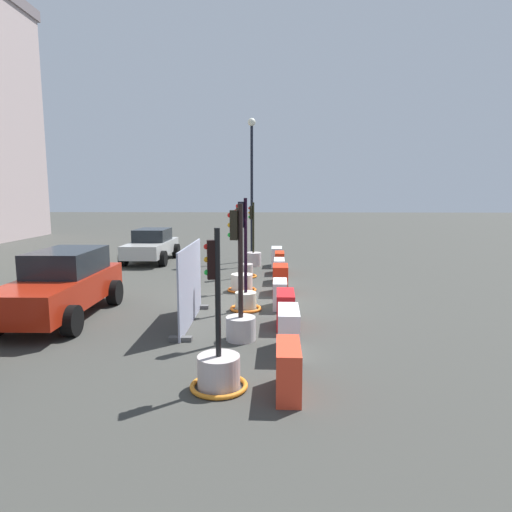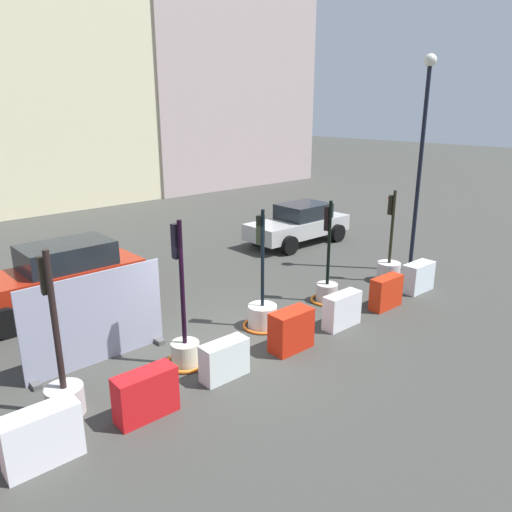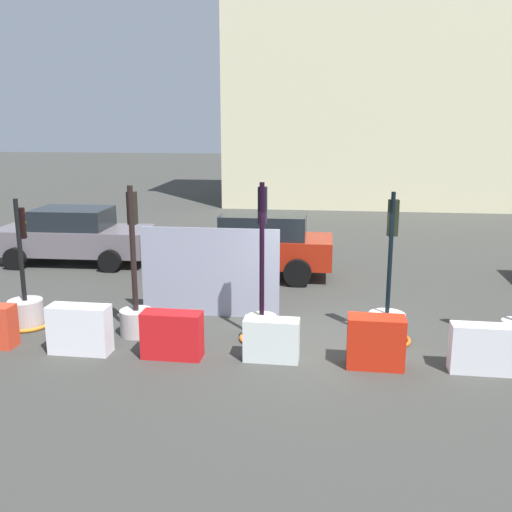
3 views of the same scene
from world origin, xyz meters
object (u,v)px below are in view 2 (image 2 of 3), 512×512
(construction_barrier_1, at_px, (42,437))
(construction_barrier_2, at_px, (146,394))
(construction_barrier_7, at_px, (418,277))
(construction_barrier_3, at_px, (224,360))
(construction_barrier_4, at_px, (291,330))
(traffic_light_3, at_px, (262,311))
(street_lamp_post, at_px, (423,139))
(traffic_light_2, at_px, (185,342))
(car_silver_hatchback, at_px, (299,224))
(car_red_compact, at_px, (56,277))
(construction_barrier_6, at_px, (386,292))
(construction_barrier_5, at_px, (342,310))
(traffic_light_1, at_px, (63,384))
(traffic_light_4, at_px, (327,287))
(traffic_light_5, at_px, (389,267))

(construction_barrier_1, distance_m, construction_barrier_2, 1.73)
(construction_barrier_7, bearing_deg, construction_barrier_2, -179.75)
(construction_barrier_3, xyz_separation_m, construction_barrier_4, (1.81, -0.06, 0.07))
(traffic_light_3, distance_m, street_lamp_post, 7.48)
(traffic_light_2, distance_m, car_silver_hatchback, 9.86)
(car_red_compact, bearing_deg, construction_barrier_6, -41.82)
(car_silver_hatchback, bearing_deg, construction_barrier_1, -153.54)
(traffic_light_3, bearing_deg, car_silver_hatchback, 36.61)
(construction_barrier_5, bearing_deg, car_silver_hatchback, 51.01)
(street_lamp_post, bearing_deg, construction_barrier_5, -166.91)
(traffic_light_3, relative_size, construction_barrier_4, 2.94)
(traffic_light_1, distance_m, construction_barrier_1, 1.25)
(traffic_light_4, bearing_deg, traffic_light_5, -4.80)
(construction_barrier_3, distance_m, car_silver_hatchback, 10.13)
(traffic_light_1, relative_size, construction_barrier_6, 2.97)
(construction_barrier_5, distance_m, car_silver_hatchback, 7.56)
(traffic_light_3, height_order, construction_barrier_2, traffic_light_3)
(construction_barrier_2, height_order, construction_barrier_6, construction_barrier_6)
(construction_barrier_3, relative_size, construction_barrier_5, 0.95)
(construction_barrier_2, relative_size, construction_barrier_7, 1.05)
(construction_barrier_2, xyz_separation_m, construction_barrier_4, (3.58, 0.02, 0.03))
(traffic_light_4, height_order, car_silver_hatchback, traffic_light_4)
(construction_barrier_2, distance_m, car_red_compact, 5.77)
(construction_barrier_6, height_order, car_silver_hatchback, car_silver_hatchback)
(traffic_light_5, bearing_deg, traffic_light_4, 175.20)
(traffic_light_2, relative_size, construction_barrier_6, 3.07)
(construction_barrier_2, xyz_separation_m, construction_barrier_6, (7.10, -0.04, 0.01))
(traffic_light_4, bearing_deg, construction_barrier_3, -165.04)
(traffic_light_2, height_order, construction_barrier_2, traffic_light_2)
(traffic_light_1, bearing_deg, traffic_light_3, 3.06)
(traffic_light_2, xyz_separation_m, construction_barrier_4, (2.09, -1.02, -0.05))
(construction_barrier_3, relative_size, car_red_compact, 0.21)
(construction_barrier_3, distance_m, construction_barrier_7, 7.06)
(traffic_light_4, xyz_separation_m, construction_barrier_5, (-0.96, -1.27, 0.00))
(construction_barrier_3, distance_m, construction_barrier_4, 1.81)
(traffic_light_4, bearing_deg, construction_barrier_5, -126.98)
(construction_barrier_4, height_order, car_silver_hatchback, car_silver_hatchback)
(traffic_light_5, bearing_deg, construction_barrier_6, -148.39)
(traffic_light_1, distance_m, traffic_light_2, 2.50)
(construction_barrier_6, bearing_deg, car_red_compact, 138.18)
(traffic_light_2, xyz_separation_m, construction_barrier_7, (7.34, -1.00, -0.08))
(car_red_compact, height_order, street_lamp_post, street_lamp_post)
(traffic_light_1, distance_m, construction_barrier_5, 6.41)
(construction_barrier_2, relative_size, construction_barrier_4, 1.10)
(traffic_light_3, height_order, street_lamp_post, street_lamp_post)
(traffic_light_3, bearing_deg, construction_barrier_7, -14.10)
(traffic_light_5, height_order, construction_barrier_4, traffic_light_5)
(construction_barrier_3, relative_size, car_silver_hatchback, 0.23)
(traffic_light_3, bearing_deg, traffic_light_5, -2.41)
(construction_barrier_4, bearing_deg, traffic_light_3, 76.37)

